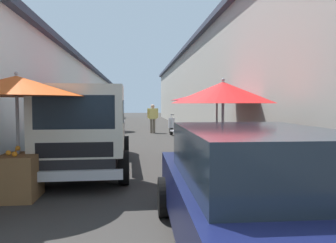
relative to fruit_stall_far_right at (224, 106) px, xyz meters
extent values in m
plane|color=#33302D|center=(8.58, 1.67, -1.67)|extent=(90.00, 90.00, 0.00)
cube|color=silver|center=(10.83, 8.40, 0.36)|extent=(49.50, 7.00, 4.06)
cube|color=#383D4C|center=(10.83, 8.40, 2.50)|extent=(49.80, 7.50, 0.24)
cube|color=#A39E93|center=(10.83, -5.06, 0.93)|extent=(49.50, 7.00, 5.20)
cube|color=#383D4C|center=(10.83, -5.06, 3.65)|extent=(49.80, 7.50, 0.24)
cylinder|color=#9E9EA3|center=(-0.03, 0.03, -0.59)|extent=(0.06, 0.06, 2.16)
cone|color=red|center=(-0.03, 0.03, 0.26)|extent=(2.13, 2.13, 0.44)
sphere|color=#9E9EA3|center=(-0.03, 0.03, 0.52)|extent=(0.07, 0.07, 0.07)
cube|color=#9E7547|center=(0.13, -0.17, -1.32)|extent=(0.71, 0.77, 0.71)
sphere|color=orange|center=(-0.11, -0.19, -0.86)|extent=(0.09, 0.09, 0.09)
sphere|color=orange|center=(0.10, -0.22, -0.91)|extent=(0.09, 0.09, 0.09)
sphere|color=orange|center=(-0.05, -0.16, -0.91)|extent=(0.09, 0.09, 0.09)
sphere|color=orange|center=(0.31, -0.01, -0.91)|extent=(0.09, 0.09, 0.09)
sphere|color=orange|center=(-0.11, -0.36, -0.91)|extent=(0.09, 0.09, 0.09)
cylinder|color=#9E9EA3|center=(13.81, 3.66, -0.48)|extent=(0.06, 0.06, 2.39)
cone|color=red|center=(13.81, 3.66, 0.52)|extent=(2.13, 2.13, 0.39)
sphere|color=#9E9EA3|center=(13.81, 3.66, 0.76)|extent=(0.07, 0.07, 0.07)
cube|color=olive|center=(13.80, 3.49, -1.27)|extent=(0.91, 0.61, 0.81)
sphere|color=orange|center=(14.01, 3.55, -0.81)|extent=(0.09, 0.09, 0.09)
sphere|color=orange|center=(13.65, 3.43, -0.81)|extent=(0.09, 0.09, 0.09)
sphere|color=orange|center=(13.56, 3.41, -0.81)|extent=(0.09, 0.09, 0.09)
sphere|color=orange|center=(13.79, 3.43, -0.81)|extent=(0.09, 0.09, 0.09)
cylinder|color=#9E9EA3|center=(3.06, -0.64, -0.60)|extent=(0.06, 0.06, 2.14)
cone|color=red|center=(3.06, -0.64, 0.30)|extent=(2.83, 2.83, 0.33)
sphere|color=#9E9EA3|center=(3.06, -0.64, 0.51)|extent=(0.07, 0.07, 0.07)
cube|color=#9E7547|center=(2.88, -0.51, -1.28)|extent=(0.87, 0.78, 0.78)
sphere|color=orange|center=(3.17, -0.43, -0.85)|extent=(0.09, 0.09, 0.09)
sphere|color=orange|center=(3.00, -0.73, -0.85)|extent=(0.09, 0.09, 0.09)
sphere|color=orange|center=(3.15, -0.76, -0.85)|extent=(0.09, 0.09, 0.09)
sphere|color=orange|center=(2.64, -0.69, -0.80)|extent=(0.09, 0.09, 0.09)
cylinder|color=#9E9EA3|center=(4.97, 3.73, -0.51)|extent=(0.06, 0.06, 2.33)
cone|color=red|center=(4.97, 3.73, 0.45)|extent=(2.57, 2.57, 0.41)
sphere|color=#9E9EA3|center=(4.97, 3.73, 0.69)|extent=(0.07, 0.07, 0.07)
cube|color=brown|center=(5.17, 3.59, -1.30)|extent=(0.70, 0.65, 0.75)
sphere|color=orange|center=(4.95, 3.79, -0.87)|extent=(0.09, 0.09, 0.09)
sphere|color=orange|center=(5.17, 3.48, -0.82)|extent=(0.09, 0.09, 0.09)
sphere|color=orange|center=(5.36, 3.47, -0.87)|extent=(0.09, 0.09, 0.09)
sphere|color=orange|center=(4.95, 3.61, -0.87)|extent=(0.09, 0.09, 0.09)
sphere|color=orange|center=(4.93, 3.77, -0.87)|extent=(0.09, 0.09, 0.09)
sphere|color=orange|center=(5.02, 3.41, -0.87)|extent=(0.09, 0.09, 0.09)
cylinder|color=#9E9EA3|center=(-0.37, 3.95, -0.56)|extent=(0.06, 0.06, 2.22)
cone|color=#D84C14|center=(-0.37, 3.95, 0.36)|extent=(2.46, 2.46, 0.37)
sphere|color=#9E9EA3|center=(-0.37, 3.95, 0.58)|extent=(0.07, 0.07, 0.07)
cube|color=brown|center=(-0.51, 3.88, -1.27)|extent=(0.80, 0.64, 0.80)
sphere|color=orange|center=(-0.59, 4.04, -0.83)|extent=(0.09, 0.09, 0.09)
sphere|color=orange|center=(-0.41, 3.95, -0.77)|extent=(0.09, 0.09, 0.09)
sphere|color=orange|center=(-0.31, 3.98, -0.83)|extent=(0.09, 0.09, 0.09)
sphere|color=orange|center=(-0.74, 3.88, -0.83)|extent=(0.09, 0.09, 0.09)
cube|color=#0F1438|center=(-3.02, 0.54, -1.10)|extent=(3.93, 1.79, 0.64)
cube|color=#19232D|center=(-3.17, 0.54, -0.50)|extent=(2.37, 1.55, 0.56)
cube|color=black|center=(-1.11, 0.51, -1.32)|extent=(0.13, 1.65, 0.20)
cube|color=silver|center=(-1.08, 1.09, -1.04)|extent=(0.06, 0.24, 0.14)
cube|color=silver|center=(-1.10, -0.08, -1.04)|extent=(0.06, 0.24, 0.14)
cylinder|color=black|center=(-1.68, 1.38, -1.37)|extent=(0.60, 0.21, 0.60)
cylinder|color=black|center=(-1.71, -0.34, -1.37)|extent=(0.60, 0.21, 0.60)
cube|color=black|center=(1.95, 2.98, -1.17)|extent=(4.83, 1.57, 0.36)
cube|color=beige|center=(0.32, 2.94, -0.29)|extent=(1.57, 1.78, 1.40)
cube|color=#19232D|center=(-0.42, 2.93, -0.12)|extent=(0.09, 1.47, 0.63)
cube|color=#19232D|center=(0.32, 2.94, -0.12)|extent=(1.08, 1.79, 0.45)
cube|color=black|center=(-0.43, 2.93, -0.81)|extent=(0.09, 1.40, 0.28)
cube|color=silver|center=(-0.51, 2.93, -1.27)|extent=(0.16, 1.75, 0.18)
cube|color=gray|center=(2.78, 2.17, -0.74)|extent=(3.16, 0.12, 0.50)
cube|color=gray|center=(2.75, 3.82, -0.74)|extent=(3.16, 0.12, 0.50)
cube|color=gray|center=(4.32, 3.03, -0.74)|extent=(0.09, 1.65, 0.50)
cylinder|color=black|center=(0.34, 2.07, -1.31)|extent=(0.72, 0.23, 0.72)
cylinder|color=black|center=(0.30, 3.82, -1.31)|extent=(0.72, 0.23, 0.72)
cylinder|color=black|center=(3.41, 2.13, -1.31)|extent=(0.72, 0.23, 0.72)
cylinder|color=black|center=(3.37, 3.88, -1.31)|extent=(0.72, 0.23, 0.72)
cylinder|color=#665B4C|center=(12.20, 0.89, -1.26)|extent=(0.14, 0.14, 0.82)
cylinder|color=#665B4C|center=(12.23, 0.73, -1.26)|extent=(0.14, 0.14, 0.82)
cube|color=#D8C666|center=(12.22, 0.81, -0.54)|extent=(0.31, 0.51, 0.62)
sphere|color=tan|center=(12.22, 0.81, -0.12)|extent=(0.23, 0.23, 0.23)
cylinder|color=#D8C666|center=(12.15, 1.09, -0.51)|extent=(0.08, 0.08, 0.55)
cylinder|color=#D8C666|center=(12.28, 0.53, -0.51)|extent=(0.08, 0.08, 0.55)
cylinder|color=black|center=(10.87, -0.13, -1.45)|extent=(0.45, 0.17, 0.44)
cylinder|color=black|center=(9.64, -0.35, -1.45)|extent=(0.45, 0.19, 0.44)
cube|color=silver|center=(10.20, -0.25, -1.40)|extent=(0.94, 0.44, 0.08)
ellipsoid|color=black|center=(9.91, -0.30, -1.03)|extent=(0.60, 0.36, 0.20)
cube|color=silver|center=(10.82, -0.13, -1.00)|extent=(0.20, 0.34, 0.56)
cylinder|color=silver|center=(10.75, -0.15, -0.90)|extent=(0.28, 0.11, 0.68)
cylinder|color=black|center=(10.67, -0.16, -0.55)|extent=(0.55, 0.14, 0.04)
cylinder|color=#1E8C3F|center=(10.02, 3.88, -1.25)|extent=(0.30, 0.30, 0.03)
cylinder|color=#1E8C3F|center=(10.13, 3.88, -1.46)|extent=(0.04, 0.04, 0.42)
cylinder|color=#1E8C3F|center=(10.02, 3.99, -1.46)|extent=(0.04, 0.04, 0.42)
cylinder|color=#1E8C3F|center=(9.91, 3.88, -1.46)|extent=(0.04, 0.04, 0.42)
cylinder|color=#1E8C3F|center=(10.02, 3.77, -1.46)|extent=(0.04, 0.04, 0.42)
camera|label=1|loc=(-6.43, 1.82, 0.04)|focal=34.27mm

